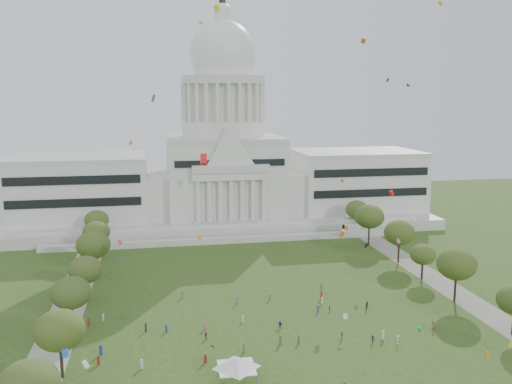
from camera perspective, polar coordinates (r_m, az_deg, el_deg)
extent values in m
plane|color=#324C18|center=(112.04, 4.41, -16.18)|extent=(400.00, 400.00, 0.00)
cube|color=beige|center=(218.91, -3.37, -2.59)|extent=(160.00, 60.00, 4.00)
cube|color=beige|center=(187.37, -2.09, -5.03)|extent=(130.00, 3.00, 2.00)
cube|color=beige|center=(194.67, -2.44, -4.01)|extent=(140.00, 3.00, 5.00)
cube|color=silver|center=(215.74, -18.02, 0.27)|extent=(50.00, 34.00, 22.00)
cube|color=silver|center=(228.90, 10.42, 1.12)|extent=(50.00, 34.00, 22.00)
cube|color=silver|center=(212.39, -10.54, -0.38)|extent=(12.00, 26.00, 16.00)
cube|color=silver|center=(219.05, 3.72, 0.08)|extent=(12.00, 26.00, 16.00)
cube|color=silver|center=(215.05, -3.38, 1.52)|extent=(44.00, 38.00, 28.00)
cube|color=silver|center=(194.97, -2.65, 1.61)|extent=(28.00, 3.00, 2.40)
cube|color=black|center=(198.61, -18.67, 0.02)|extent=(46.00, 0.40, 11.00)
cube|color=black|center=(212.82, 12.08, 0.95)|extent=(46.00, 0.40, 11.00)
cylinder|color=silver|center=(213.11, -3.44, 6.68)|extent=(32.00, 32.00, 6.00)
cylinder|color=silver|center=(212.80, -3.46, 9.37)|extent=(28.00, 28.00, 14.00)
cylinder|color=beige|center=(212.90, -3.49, 11.66)|extent=(32.40, 32.40, 3.00)
cylinder|color=silver|center=(213.15, -3.50, 13.14)|extent=(22.00, 22.00, 8.00)
ellipsoid|color=white|center=(213.41, -3.52, 14.21)|extent=(25.00, 25.00, 26.20)
cylinder|color=silver|center=(214.87, -3.56, 17.80)|extent=(6.00, 6.00, 5.00)
ellipsoid|color=white|center=(215.30, -3.56, 18.59)|extent=(6.40, 6.40, 5.12)
cylinder|color=black|center=(215.78, -3.57, 19.38)|extent=(2.40, 2.40, 2.00)
cube|color=gray|center=(137.95, -19.19, -11.57)|extent=(8.00, 160.00, 0.04)
cube|color=gray|center=(155.35, 19.00, -9.13)|extent=(8.00, 160.00, 0.04)
cylinder|color=black|center=(106.35, -19.78, -16.54)|extent=(0.56, 0.56, 5.75)
ellipsoid|color=#3D5118|center=(103.84, -19.98, -13.51)|extent=(8.86, 8.86, 7.25)
cylinder|color=black|center=(124.84, -18.75, -12.50)|extent=(0.56, 0.56, 5.47)
ellipsoid|color=#32481B|center=(122.81, -18.90, -10.00)|extent=(8.42, 8.42, 6.89)
cylinder|color=black|center=(142.29, 20.22, -9.64)|extent=(0.56, 0.56, 6.20)
ellipsoid|color=#3A4C16|center=(140.30, 20.38, -7.11)|extent=(9.55, 9.55, 7.82)
cylinder|color=black|center=(140.13, -17.41, -9.99)|extent=(0.56, 0.56, 5.27)
ellipsoid|color=#36491B|center=(138.38, -17.53, -7.80)|extent=(8.12, 8.12, 6.65)
cylinder|color=black|center=(156.70, 17.08, -7.99)|extent=(0.56, 0.56, 4.56)
ellipsoid|color=#3F511B|center=(155.32, 17.17, -6.29)|extent=(7.01, 7.01, 5.74)
cylinder|color=black|center=(157.46, -16.64, -7.60)|extent=(0.56, 0.56, 6.03)
ellipsoid|color=#324617|center=(155.71, -16.76, -5.35)|extent=(9.29, 9.29, 7.60)
cylinder|color=black|center=(169.93, 14.77, -6.23)|extent=(0.56, 0.56, 5.97)
ellipsoid|color=#364B15|center=(168.32, 14.87, -4.16)|extent=(9.19, 9.19, 7.52)
cylinder|color=black|center=(175.41, -16.39, -5.90)|extent=(0.56, 0.56, 5.41)
ellipsoid|color=#3B521C|center=(173.98, -16.48, -4.08)|extent=(8.33, 8.33, 6.81)
cylinder|color=black|center=(187.12, 11.79, -4.57)|extent=(0.56, 0.56, 6.37)
ellipsoid|color=#364E17|center=(185.58, 11.86, -2.55)|extent=(9.82, 9.82, 8.03)
cylinder|color=black|center=(193.04, -16.35, -4.48)|extent=(0.56, 0.56, 5.32)
ellipsoid|color=#37511B|center=(191.76, -16.43, -2.85)|extent=(8.19, 8.19, 6.70)
cylinder|color=black|center=(204.29, 10.52, -3.44)|extent=(0.56, 0.56, 5.47)
ellipsoid|color=#374E1D|center=(203.05, 10.58, -1.85)|extent=(8.42, 8.42, 6.89)
cylinder|color=#4C4C4C|center=(97.86, 0.03, -19.38)|extent=(0.12, 0.12, 2.64)
cylinder|color=#4C4C4C|center=(102.25, -4.05, -18.04)|extent=(0.12, 0.12, 2.64)
cylinder|color=#4C4C4C|center=(102.98, -0.61, -17.80)|extent=(0.12, 0.12, 2.64)
cube|color=white|center=(99.32, -2.07, -17.98)|extent=(6.51, 6.51, 0.21)
pyramid|color=white|center=(98.78, -2.07, -17.39)|extent=(9.11, 9.11, 2.11)
imported|color=olive|center=(125.91, 18.17, -13.15)|extent=(0.93, 1.10, 1.91)
imported|color=#26262B|center=(132.90, 11.64, -11.61)|extent=(1.06, 0.86, 1.89)
imported|color=#26262B|center=(116.54, 12.18, -14.87)|extent=(1.05, 1.14, 1.59)
imported|color=olive|center=(116.82, 9.02, -14.70)|extent=(0.55, 0.97, 1.64)
imported|color=navy|center=(120.61, 2.55, -13.78)|extent=(1.51, 1.36, 1.58)
imported|color=#B21E1E|center=(116.02, -5.31, -14.82)|extent=(0.84, 0.64, 1.55)
imported|color=silver|center=(117.19, 14.72, -14.79)|extent=(1.05, 1.29, 1.77)
imported|color=#B21E1E|center=(129.71, 7.75, -12.12)|extent=(0.80, 1.04, 1.56)
cube|color=navy|center=(113.28, -16.02, -15.71)|extent=(0.59, 0.58, 1.93)
cube|color=#4C4C51|center=(114.25, 4.52, -15.22)|extent=(0.38, 0.46, 1.50)
cube|color=#33723F|center=(144.46, 6.91, -9.78)|extent=(0.46, 0.38, 1.48)
cube|color=#26262B|center=(121.14, -11.53, -13.78)|extent=(0.43, 0.56, 1.89)
cube|color=#33723F|center=(128.72, -13.98, -12.49)|extent=(0.34, 0.47, 1.63)
cube|color=silver|center=(106.48, -11.94, -17.31)|extent=(0.54, 0.53, 1.76)
cube|color=#994C8C|center=(138.46, -7.76, -10.63)|extent=(0.42, 0.53, 1.74)
cube|color=#B21E1E|center=(126.97, -17.18, -12.94)|extent=(0.51, 0.55, 1.76)
cube|color=#33723F|center=(110.15, -1.28, -16.11)|extent=(0.30, 0.48, 1.79)
cube|color=#B21E1E|center=(137.65, 6.90, -10.70)|extent=(0.58, 0.45, 1.91)
cube|color=silver|center=(134.38, 6.96, -11.28)|extent=(0.43, 0.51, 1.66)
cube|color=silver|center=(118.37, 13.22, -14.44)|extent=(0.49, 0.58, 1.86)
cube|color=#994C8C|center=(133.39, -2.02, -11.33)|extent=(0.53, 0.57, 1.84)
cube|color=#B21E1E|center=(106.91, -5.36, -17.05)|extent=(0.50, 0.47, 1.62)
cube|color=#4C4C51|center=(113.41, 2.58, -15.31)|extent=(0.50, 0.33, 1.82)
cube|color=silver|center=(123.59, -1.39, -13.19)|extent=(0.33, 0.44, 1.48)
cube|color=navy|center=(129.30, 6.53, -12.13)|extent=(0.32, 0.47, 1.69)
cube|color=olive|center=(136.01, 1.46, -10.96)|extent=(0.46, 0.49, 1.59)
cube|color=#994C8C|center=(120.31, -5.38, -13.86)|extent=(0.38, 0.49, 1.64)
cube|color=#B21E1E|center=(109.83, -16.24, -16.63)|extent=(0.52, 0.52, 1.71)
cube|color=navy|center=(120.14, -9.42, -14.02)|extent=(0.41, 0.47, 1.51)
cube|color=silver|center=(128.73, -15.77, -12.57)|extent=(0.36, 0.48, 1.64)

